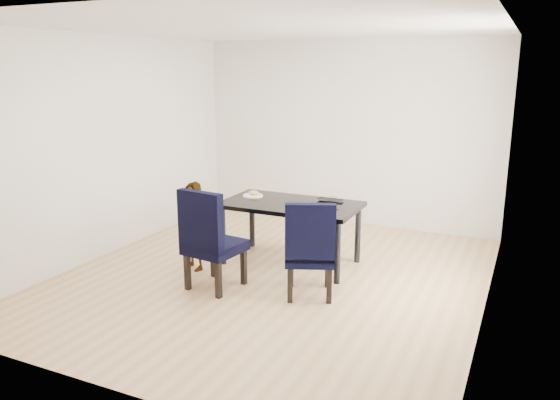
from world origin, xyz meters
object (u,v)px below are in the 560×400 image
at_px(chair_right, 310,248).
at_px(laptop, 332,199).
at_px(child, 194,226).
at_px(dining_table, 291,233).
at_px(plate, 253,196).
at_px(chair_left, 215,238).

relative_size(chair_right, laptop, 3.28).
relative_size(chair_right, child, 0.99).
xyz_separation_m(dining_table, chair_right, (0.56, -0.78, 0.14)).
relative_size(child, laptop, 3.31).
relative_size(plate, laptop, 0.80).
bearing_deg(laptop, child, 35.76).
bearing_deg(child, chair_right, 15.83).
height_order(dining_table, child, child).
xyz_separation_m(chair_right, plate, (-1.12, 0.89, 0.24)).
distance_m(chair_left, chair_right, 1.01).
xyz_separation_m(child, laptop, (1.33, 0.99, 0.24)).
height_order(plate, laptop, laptop).
relative_size(chair_left, laptop, 3.50).
height_order(chair_left, laptop, chair_left).
distance_m(chair_right, laptop, 1.16).
xyz_separation_m(dining_table, child, (-0.94, -0.65, 0.14)).
distance_m(plate, laptop, 0.98).
bearing_deg(dining_table, chair_right, -54.24).
bearing_deg(chair_left, plate, 104.05).
bearing_deg(laptop, dining_table, 39.90).
bearing_deg(plate, dining_table, -11.01).
bearing_deg(plate, child, -116.28).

